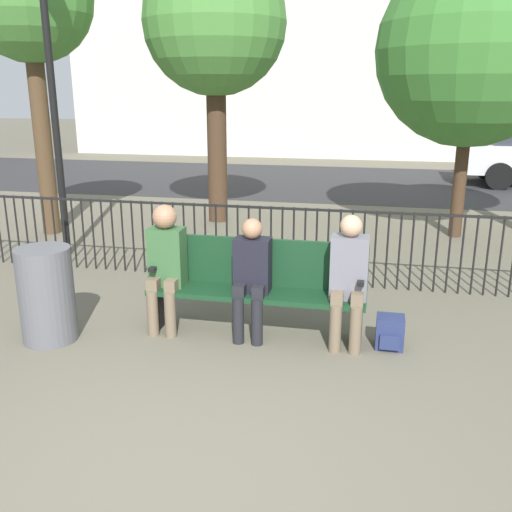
% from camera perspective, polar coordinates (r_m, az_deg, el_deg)
% --- Properties ---
extents(ground_plane, '(80.00, 80.00, 0.00)m').
position_cam_1_polar(ground_plane, '(3.77, -7.71, -21.59)').
color(ground_plane, '#605B4C').
extents(park_bench, '(2.09, 0.45, 0.92)m').
position_cam_1_polar(park_bench, '(5.53, 0.18, -2.72)').
color(park_bench, '#14381E').
rests_on(park_bench, ground).
extents(seated_person_0, '(0.34, 0.39, 1.26)m').
position_cam_1_polar(seated_person_0, '(5.59, -9.02, -0.44)').
color(seated_person_0, brown).
rests_on(seated_person_0, ground).
extents(seated_person_1, '(0.34, 0.39, 1.16)m').
position_cam_1_polar(seated_person_1, '(5.37, -0.46, -1.68)').
color(seated_person_1, black).
rests_on(seated_person_1, ground).
extents(seated_person_2, '(0.34, 0.39, 1.24)m').
position_cam_1_polar(seated_person_2, '(5.25, 9.26, -1.87)').
color(seated_person_2, brown).
rests_on(seated_person_2, ground).
extents(backpack, '(0.25, 0.26, 0.31)m').
position_cam_1_polar(backpack, '(5.45, 13.24, -7.46)').
color(backpack, navy).
rests_on(backpack, ground).
extents(fence_railing, '(9.01, 0.03, 0.95)m').
position_cam_1_polar(fence_railing, '(6.98, 2.67, 1.80)').
color(fence_railing, black).
rests_on(fence_railing, ground).
extents(tree_0, '(2.88, 2.88, 4.32)m').
position_cam_1_polar(tree_0, '(9.61, 20.88, 18.68)').
color(tree_0, '#422D1E').
rests_on(tree_0, ground).
extents(tree_1, '(1.92, 1.92, 4.60)m').
position_cam_1_polar(tree_1, '(9.96, -21.80, 22.57)').
color(tree_1, '#4C3823').
rests_on(tree_1, ground).
extents(tree_2, '(2.42, 2.42, 4.60)m').
position_cam_1_polar(tree_2, '(10.27, -4.15, 22.10)').
color(tree_2, '#422D1E').
rests_on(tree_2, ground).
extents(lamp_post, '(0.28, 0.28, 4.12)m').
position_cam_1_polar(lamp_post, '(8.43, -19.97, 17.95)').
color(lamp_post, black).
rests_on(lamp_post, ground).
extents(street_surface, '(24.00, 6.00, 0.01)m').
position_cam_1_polar(street_surface, '(15.00, 7.87, 7.36)').
color(street_surface, '#2B2B2D').
rests_on(street_surface, ground).
extents(trash_bin, '(0.51, 0.51, 0.91)m').
position_cam_1_polar(trash_bin, '(5.71, -20.20, -3.66)').
color(trash_bin, '#56565B').
rests_on(trash_bin, ground).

